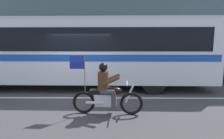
{
  "coord_description": "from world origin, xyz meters",
  "views": [
    {
      "loc": [
        1.39,
        -7.71,
        2.16
      ],
      "look_at": [
        1.33,
        -0.3,
        1.09
      ],
      "focal_mm": 30.07,
      "sensor_mm": 36.0,
      "label": 1
    }
  ],
  "objects": [
    {
      "name": "ground_plane",
      "position": [
        0.0,
        0.0,
        0.0
      ],
      "size": [
        60.0,
        60.0,
        0.0
      ],
      "primitive_type": "plane",
      "color": "#3D3D3F"
    },
    {
      "name": "sidewalk_curb",
      "position": [
        0.0,
        5.1,
        0.07
      ],
      "size": [
        28.0,
        3.8,
        0.15
      ],
      "primitive_type": "cube",
      "color": "#A39E93",
      "rests_on": "ground_plane"
    },
    {
      "name": "lane_center_stripe",
      "position": [
        0.0,
        -0.6,
        0.0
      ],
      "size": [
        26.6,
        0.14,
        0.01
      ],
      "primitive_type": "cube",
      "color": "silver",
      "rests_on": "ground_plane"
    },
    {
      "name": "transit_bus",
      "position": [
        -0.33,
        1.19,
        1.88
      ],
      "size": [
        12.44,
        2.8,
        3.22
      ],
      "color": "silver",
      "rests_on": "ground_plane"
    },
    {
      "name": "motorcycle_with_rider",
      "position": [
        1.18,
        -2.24,
        0.67
      ],
      "size": [
        2.19,
        0.64,
        1.78
      ],
      "color": "black",
      "rests_on": "ground_plane"
    },
    {
      "name": "fire_hydrant",
      "position": [
        3.65,
        3.85,
        0.52
      ],
      "size": [
        0.22,
        0.3,
        0.75
      ],
      "color": "gold",
      "rests_on": "sidewalk_curb"
    }
  ]
}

